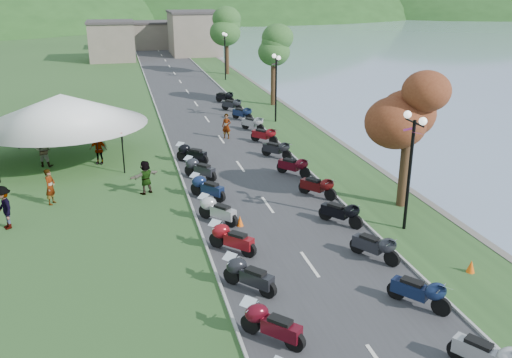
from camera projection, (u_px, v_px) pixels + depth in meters
road at (207, 119)px, 42.26m from camera, size 7.00×120.00×0.02m
hills_backdrop at (133, 15)px, 188.27m from camera, size 360.00×120.00×76.00m
far_building at (146, 37)px, 82.02m from camera, size 18.00×16.00×5.00m
moto_row_left at (275, 326)px, 15.79m from camera, size 2.60×37.42×1.10m
moto_row_right at (295, 166)px, 29.68m from camera, size 2.60×42.32×1.10m
vendor_tent_main at (64, 128)px, 31.81m from camera, size 6.47×6.47×4.00m
tree_lakeside at (408, 133)px, 24.61m from camera, size 2.57×2.57×7.15m
pedestrian_a at (53, 204)px, 26.01m from camera, size 0.67×0.77×1.75m
pedestrian_b at (46, 166)px, 31.40m from camera, size 1.06×0.80×1.93m
pedestrian_c at (8, 228)px, 23.41m from camera, size 0.99×1.34×1.93m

